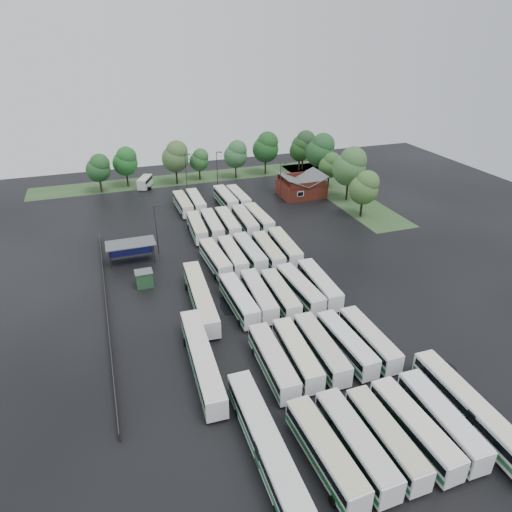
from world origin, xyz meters
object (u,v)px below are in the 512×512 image
object	(u,v)px
brick_building	(301,188)
artic_bus_east	(473,412)
minibus	(145,182)
artic_bus_west_a	(266,444)

from	to	relation	value
brick_building	artic_bus_east	bearing A→B (deg)	-99.89
brick_building	artic_bus_east	size ratio (longest dim) A/B	0.60
artic_bus_east	brick_building	bearing A→B (deg)	81.10
brick_building	minibus	world-z (taller)	brick_building
artic_bus_west_a	minibus	xyz separation A→B (m)	(-0.97, 84.29, -0.34)
brick_building	artic_bus_east	world-z (taller)	brick_building
brick_building	artic_bus_east	distance (m)	70.27
artic_bus_west_a	artic_bus_east	distance (m)	21.43
brick_building	minibus	bearing A→B (deg)	151.90
artic_bus_west_a	minibus	distance (m)	84.30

